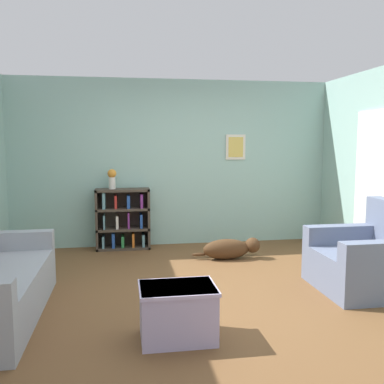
{
  "coord_description": "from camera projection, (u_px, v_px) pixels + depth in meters",
  "views": [
    {
      "loc": [
        -0.8,
        -4.5,
        1.63
      ],
      "look_at": [
        0.0,
        0.4,
        1.05
      ],
      "focal_mm": 40.0,
      "sensor_mm": 36.0,
      "label": 1
    }
  ],
  "objects": [
    {
      "name": "ground_plane",
      "position": [
        198.0,
        290.0,
        4.73
      ],
      "size": [
        14.0,
        14.0,
        0.0
      ],
      "primitive_type": "plane",
      "color": "brown"
    },
    {
      "name": "wall_back",
      "position": [
        173.0,
        163.0,
        6.78
      ],
      "size": [
        5.6,
        0.13,
        2.6
      ],
      "color": "#93BCB2",
      "rests_on": "ground_plane"
    },
    {
      "name": "bookshelf",
      "position": [
        123.0,
        219.0,
        6.55
      ],
      "size": [
        0.81,
        0.31,
        0.92
      ],
      "color": "#42382D",
      "rests_on": "ground_plane"
    },
    {
      "name": "recliner_chair",
      "position": [
        369.0,
        260.0,
        4.72
      ],
      "size": [
        0.99,
        1.02,
        0.98
      ],
      "color": "slate",
      "rests_on": "ground_plane"
    },
    {
      "name": "coffee_table",
      "position": [
        178.0,
        311.0,
        3.54
      ],
      "size": [
        0.63,
        0.47,
        0.45
      ],
      "color": "#ADA3CC",
      "rests_on": "ground_plane"
    },
    {
      "name": "dog",
      "position": [
        230.0,
        248.0,
        5.98
      ],
      "size": [
        0.97,
        0.26,
        0.29
      ],
      "color": "#472D19",
      "rests_on": "ground_plane"
    },
    {
      "name": "vase",
      "position": [
        112.0,
        178.0,
        6.43
      ],
      "size": [
        0.13,
        0.13,
        0.3
      ],
      "color": "silver",
      "rests_on": "bookshelf"
    }
  ]
}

